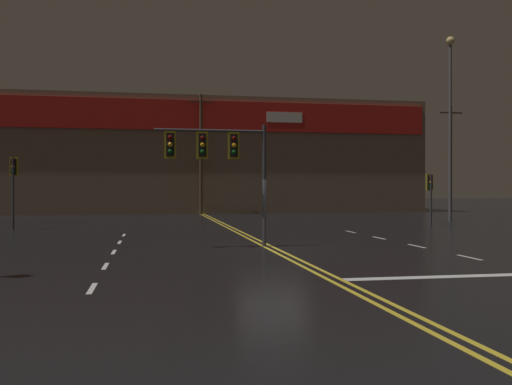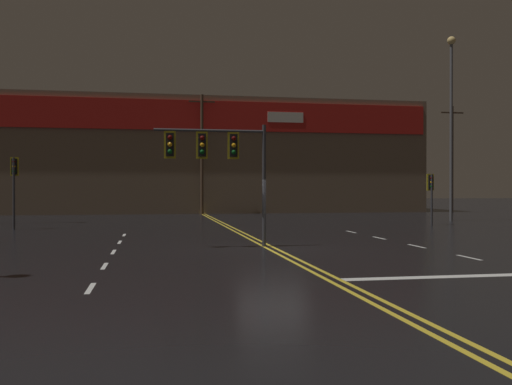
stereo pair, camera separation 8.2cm
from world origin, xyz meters
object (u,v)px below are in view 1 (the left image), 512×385
at_px(traffic_signal_median, 215,152).
at_px(streetlight_median_approach, 450,108).
at_px(traffic_signal_corner_northeast, 430,188).
at_px(traffic_signal_corner_northwest, 13,176).

relative_size(traffic_signal_median, streetlight_median_approach, 0.37).
bearing_deg(traffic_signal_corner_northeast, traffic_signal_median, -142.76).
xyz_separation_m(traffic_signal_median, traffic_signal_corner_northwest, (-9.50, 11.21, -0.68)).
distance_m(traffic_signal_median, traffic_signal_corner_northwest, 14.71).
bearing_deg(traffic_signal_median, traffic_signal_corner_northeast, 37.24).
relative_size(traffic_signal_corner_northeast, streetlight_median_approach, 0.25).
bearing_deg(streetlight_median_approach, traffic_signal_median, -140.20).
bearing_deg(traffic_signal_median, streetlight_median_approach, 39.80).
height_order(traffic_signal_median, traffic_signal_corner_northwest, traffic_signal_median).
xyz_separation_m(traffic_signal_median, streetlight_median_approach, (17.49, 14.57, 4.12)).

